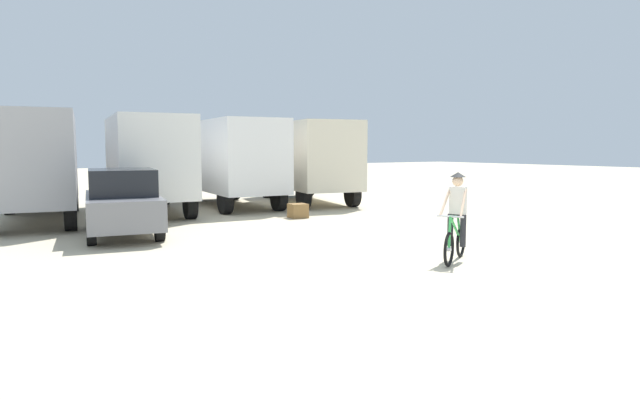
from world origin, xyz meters
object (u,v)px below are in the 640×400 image
box_truck_grey_hauler (34,162)px  sedan_parked (122,202)px  box_truck_avon_van (232,159)px  box_truck_cream_rv (308,158)px  cyclist_orange_shirt (456,220)px  box_truck_white_box (147,160)px  supply_crate (298,211)px

box_truck_grey_hauler → sedan_parked: (1.69, -4.07, -0.99)m
box_truck_avon_van → box_truck_cream_rv: (3.36, -0.24, 0.00)m
sedan_parked → cyclist_orange_shirt: bearing=-54.6°
box_truck_white_box → box_truck_avon_van: 3.42m
box_truck_grey_hauler → cyclist_orange_shirt: (6.68, -11.08, -1.03)m
sedan_parked → supply_crate: 5.80m
box_truck_avon_van → cyclist_orange_shirt: size_ratio=3.80×
box_truck_avon_van → sedan_parked: size_ratio=1.56×
box_truck_grey_hauler → box_truck_white_box: (3.59, 0.63, 0.00)m
box_truck_grey_hauler → supply_crate: box_truck_grey_hauler is taller
sedan_parked → box_truck_white_box: bearing=68.0°
sedan_parked → supply_crate: sedan_parked is taller
box_truck_cream_rv → sedan_parked: box_truck_cream_rv is taller
box_truck_white_box → box_truck_cream_rv: size_ratio=0.99×
box_truck_white_box → cyclist_orange_shirt: box_truck_white_box is taller
box_truck_avon_van → box_truck_white_box: bearing=-173.0°
box_truck_grey_hauler → box_truck_white_box: 3.65m
sedan_parked → box_truck_grey_hauler: bearing=112.5°
sedan_parked → supply_crate: (5.72, 0.68, -0.65)m
box_truck_cream_rv → supply_crate: size_ratio=12.62×
box_truck_grey_hauler → box_truck_cream_rv: size_ratio=0.99×
box_truck_white_box → supply_crate: box_truck_white_box is taller
box_truck_cream_rv → supply_crate: 5.38m
box_truck_grey_hauler → box_truck_avon_van: 7.07m
box_truck_avon_van → cyclist_orange_shirt: box_truck_avon_van is taller
box_truck_cream_rv → sedan_parked: 9.99m
box_truck_white_box → supply_crate: bearing=-46.4°
box_truck_grey_hauler → box_truck_avon_van: size_ratio=1.02×
box_truck_grey_hauler → box_truck_white_box: same height
supply_crate → box_truck_grey_hauler: bearing=155.4°
box_truck_avon_van → box_truck_cream_rv: size_ratio=0.98×
sedan_parked → cyclist_orange_shirt: 8.60m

